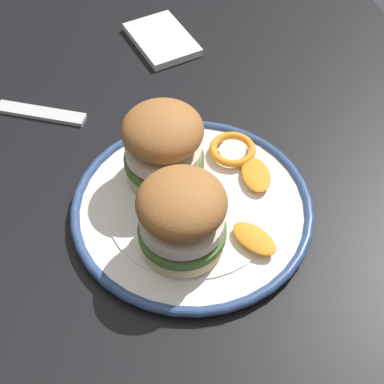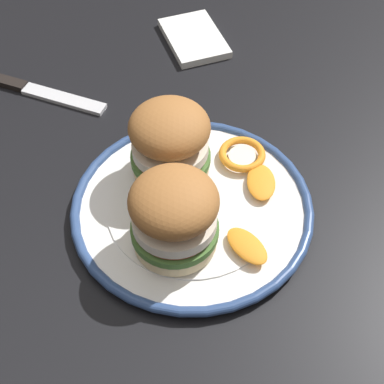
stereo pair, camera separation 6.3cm
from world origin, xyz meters
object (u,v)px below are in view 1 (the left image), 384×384
at_px(dining_table, 160,292).
at_px(sandwich_half_left, 183,219).
at_px(table_knife, 1,106).
at_px(dinner_plate, 192,208).
at_px(sandwich_half_right, 163,144).

relative_size(dining_table, sandwich_half_left, 14.03).
bearing_deg(table_knife, dinner_plate, -139.03).
xyz_separation_m(dining_table, sandwich_half_right, (0.11, -0.04, 0.15)).
xyz_separation_m(dining_table, table_knife, (0.30, 0.16, 0.09)).
relative_size(dinner_plate, sandwich_half_right, 2.69).
bearing_deg(dining_table, sandwich_half_right, -17.97).
distance_m(dining_table, table_knife, 0.35).
bearing_deg(table_knife, sandwich_half_right, -134.47).
height_order(dinner_plate, sandwich_half_left, sandwich_half_left).
height_order(dining_table, dinner_plate, dinner_plate).
relative_size(dining_table, dinner_plate, 4.80).
bearing_deg(dinner_plate, sandwich_half_left, 155.94).
bearing_deg(dinner_plate, dining_table, 132.89).
xyz_separation_m(sandwich_half_left, table_knife, (0.31, 0.19, -0.07)).
distance_m(dinner_plate, sandwich_half_right, 0.08).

